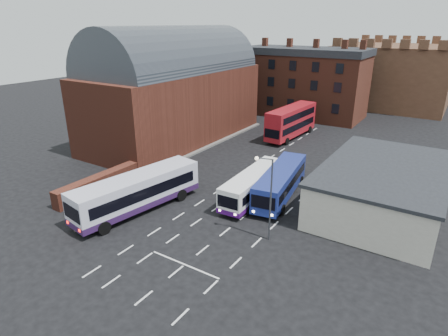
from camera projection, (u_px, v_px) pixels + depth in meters
The scene contains 13 objects.
ground at pixel (161, 228), 31.97m from camera, with size 180.00×180.00×0.00m, color black.
railway_station at pixel (175, 88), 53.46m from camera, with size 12.00×28.00×16.00m.
forecourt_wall at pixel (98, 184), 38.36m from camera, with size 1.20×10.00×1.80m, color #602B1E.
cream_building at pixel (384, 187), 34.58m from camera, with size 10.40×16.40×4.25m.
brick_terrace at pixel (302, 85), 69.01m from camera, with size 22.00×10.00×11.00m, color brown.
castle_keep at pixel (392, 75), 78.43m from camera, with size 22.00×22.00×12.00m, color brown.
bus_white_outbound at pixel (137, 190), 34.25m from camera, with size 4.89×12.93×3.45m.
bus_white_inbound at pixel (253, 183), 36.67m from camera, with size 2.89×10.26×2.77m.
bus_blue at pixel (281, 181), 36.93m from camera, with size 4.12×11.16×2.97m.
bus_red_double at pixel (291, 122), 56.17m from camera, with size 3.45×11.72×4.63m.
street_lamp at pixel (268, 192), 28.77m from camera, with size 1.38×0.56×7.00m.
pedestrian_red at pixel (93, 212), 32.67m from camera, with size 0.67×0.44×1.84m, color maroon.
pedestrian_beige at pixel (75, 222), 31.14m from camera, with size 0.85×0.66×1.75m, color #B7AF8C.
Camera 1 is at (19.69, -20.53, 16.39)m, focal length 30.00 mm.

